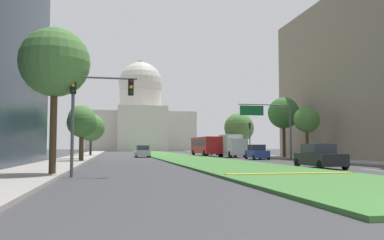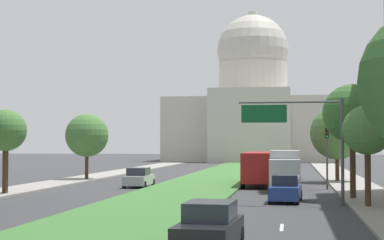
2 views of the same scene
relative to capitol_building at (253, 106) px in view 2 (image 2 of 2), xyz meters
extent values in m
plane|color=#3D3D3F|center=(0.00, -63.47, -11.46)|extent=(282.41, 282.41, 0.00)
cube|color=#427A38|center=(0.00, -69.89, -11.39)|extent=(7.68, 115.53, 0.14)
cube|color=silver|center=(7.64, -103.30, -11.45)|extent=(0.16, 2.40, 0.01)
cube|color=silver|center=(7.64, -90.64, -11.45)|extent=(0.16, 2.40, 0.01)
cube|color=silver|center=(7.64, -85.57, -11.45)|extent=(0.16, 2.40, 0.01)
cube|color=silver|center=(7.64, -79.01, -11.45)|extent=(0.16, 2.40, 0.01)
cube|color=silver|center=(7.64, -66.88, -11.45)|extent=(0.16, 2.40, 0.01)
cube|color=#9E9991|center=(-13.43, -76.31, -11.38)|extent=(4.00, 115.53, 0.15)
cube|color=#9E9991|center=(13.43, -76.31, -11.38)|extent=(4.00, 115.53, 0.15)
cube|color=beige|center=(0.00, 0.71, -4.93)|extent=(35.85, 20.10, 13.06)
cube|color=beige|center=(0.00, -11.34, -4.27)|extent=(15.77, 4.00, 14.37)
cylinder|color=beige|center=(0.00, 0.71, 5.43)|extent=(14.46, 14.46, 7.65)
sphere|color=beige|center=(0.00, 0.71, 11.90)|extent=(15.15, 15.15, 15.15)
cylinder|color=beige|center=(0.00, 0.71, 18.72)|extent=(1.80, 1.80, 3.00)
cylinder|color=#515456|center=(10.93, -79.82, -8.86)|extent=(0.16, 0.16, 5.20)
cube|color=black|center=(10.93, -79.82, -6.86)|extent=(0.28, 0.24, 0.84)
sphere|color=#510F0F|center=(10.93, -79.96, -6.58)|extent=(0.18, 0.18, 0.18)
sphere|color=#4C380F|center=(10.93, -79.96, -6.86)|extent=(0.18, 0.18, 0.18)
sphere|color=#1ED838|center=(10.93, -79.96, -7.14)|extent=(0.18, 0.18, 0.18)
cylinder|color=#515456|center=(11.13, -92.99, -8.21)|extent=(0.20, 0.20, 6.50)
cylinder|color=#515456|center=(7.99, -92.99, -5.16)|extent=(6.28, 0.12, 0.12)
cube|color=#146033|center=(6.42, -93.04, -5.86)|extent=(2.80, 0.08, 1.10)
cylinder|color=#4C3823|center=(12.44, -94.37, -9.58)|extent=(0.36, 0.36, 3.76)
sphere|color=#4C7F3D|center=(12.44, -94.37, -6.90)|extent=(2.90, 2.90, 2.90)
cylinder|color=#4C3823|center=(-12.56, -88.85, -9.52)|extent=(0.42, 0.42, 3.87)
sphere|color=#4C7F3D|center=(-12.56, -88.85, -6.74)|extent=(3.05, 3.05, 3.05)
cylinder|color=#4C3823|center=(12.09, -89.09, -9.12)|extent=(0.38, 0.38, 4.67)
sphere|color=#3D7033|center=(12.09, -89.09, -5.70)|extent=(3.94, 3.94, 3.94)
cylinder|color=#4C3823|center=(-12.53, -70.58, -9.78)|extent=(0.36, 0.36, 3.36)
sphere|color=#4C7F3D|center=(-12.53, -70.58, -6.89)|extent=(4.39, 4.39, 4.39)
cylinder|color=#4C3823|center=(12.40, -70.30, -9.79)|extent=(0.39, 0.39, 3.35)
sphere|color=#4C7F3D|center=(12.40, -70.30, -6.69)|extent=(5.15, 5.15, 5.15)
cube|color=black|center=(5.21, -109.79, -10.83)|extent=(2.12, 4.62, 0.82)
cube|color=#282D38|center=(5.22, -109.61, -10.08)|extent=(1.77, 2.26, 0.67)
cylinder|color=black|center=(6.16, -108.03, -11.14)|extent=(0.25, 0.65, 0.64)
cylinder|color=black|center=(4.45, -107.94, -11.14)|extent=(0.25, 0.65, 0.64)
cube|color=navy|center=(7.70, -91.17, -10.82)|extent=(2.10, 4.28, 0.83)
cube|color=#282D38|center=(7.71, -91.00, -10.06)|extent=(1.74, 2.10, 0.68)
cylinder|color=black|center=(8.43, -92.85, -11.14)|extent=(0.26, 0.65, 0.64)
cylinder|color=black|center=(6.75, -92.74, -11.14)|extent=(0.26, 0.65, 0.64)
cylinder|color=black|center=(8.64, -89.59, -11.14)|extent=(0.26, 0.65, 0.64)
cylinder|color=black|center=(6.97, -89.48, -11.14)|extent=(0.26, 0.65, 0.64)
cube|color=#BCBCC1|center=(-4.88, -79.39, -10.84)|extent=(1.89, 4.28, 0.80)
cube|color=#282D38|center=(-4.88, -79.56, -10.11)|extent=(1.66, 2.06, 0.65)
cylinder|color=black|center=(-5.74, -77.70, -11.14)|extent=(0.22, 0.64, 0.64)
cylinder|color=black|center=(-4.03, -77.70, -11.14)|extent=(0.22, 0.64, 0.64)
cylinder|color=black|center=(-5.73, -81.07, -11.14)|extent=(0.22, 0.64, 0.64)
cylinder|color=black|center=(-4.02, -81.07, -11.14)|extent=(0.22, 0.64, 0.64)
cube|color=brown|center=(7.98, -67.01, -10.81)|extent=(1.85, 4.55, 0.86)
cube|color=#282D38|center=(7.98, -66.82, -10.02)|extent=(1.61, 2.19, 0.71)
cylinder|color=black|center=(8.83, -68.81, -11.14)|extent=(0.23, 0.64, 0.64)
cylinder|color=black|center=(7.18, -68.83, -11.14)|extent=(0.23, 0.64, 0.64)
cylinder|color=black|center=(8.79, -65.18, -11.14)|extent=(0.23, 0.64, 0.64)
cylinder|color=black|center=(7.14, -65.20, -11.14)|extent=(0.23, 0.64, 0.64)
cube|color=silver|center=(7.56, -84.24, -10.01)|extent=(2.30, 2.00, 2.20)
cube|color=#B2B2B7|center=(7.56, -81.04, -9.66)|extent=(2.30, 4.40, 2.80)
cylinder|color=black|center=(8.61, -84.24, -11.01)|extent=(0.30, 0.90, 0.90)
cylinder|color=black|center=(6.51, -84.24, -11.01)|extent=(0.30, 0.90, 0.90)
cylinder|color=black|center=(8.61, -79.94, -11.01)|extent=(0.30, 0.90, 0.90)
cylinder|color=black|center=(6.51, -79.94, -11.01)|extent=(0.30, 0.90, 0.90)
cube|color=#B21E1E|center=(5.21, -75.47, -9.76)|extent=(2.50, 11.00, 2.50)
cube|color=#232833|center=(5.21, -75.47, -9.41)|extent=(2.52, 10.12, 0.90)
cylinder|color=black|center=(6.36, -79.77, -10.96)|extent=(0.32, 1.00, 1.00)
cylinder|color=black|center=(4.06, -79.77, -10.96)|extent=(0.32, 1.00, 1.00)
cylinder|color=black|center=(6.36, -71.57, -10.96)|extent=(0.32, 1.00, 1.00)
cylinder|color=black|center=(4.06, -71.57, -10.96)|extent=(0.32, 1.00, 1.00)
camera|label=1|loc=(-8.88, -134.68, -9.92)|focal=36.34mm
camera|label=2|loc=(8.11, -131.85, -7.66)|focal=58.59mm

